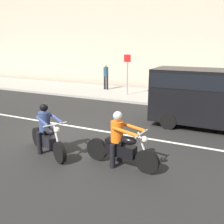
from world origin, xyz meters
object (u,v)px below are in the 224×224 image
Objects in this scene: motorcycle_with_rider_orange_stripe at (120,144)px; street_sign_post at (127,70)px; motorcycle_with_rider_denim_blue at (47,134)px; pedestrian_bystander at (106,75)px; parked_van_black at (211,95)px.

street_sign_post is at bearing 112.01° from motorcycle_with_rider_orange_stripe.
motorcycle_with_rider_orange_stripe is (2.32, 0.23, -0.01)m from motorcycle_with_rider_denim_blue.
motorcycle_with_rider_orange_stripe is 11.55m from pedestrian_bystander.
street_sign_post is (-5.31, 4.23, 0.33)m from parked_van_black.
street_sign_post is 2.47m from pedestrian_bystander.
street_sign_post is at bearing -29.50° from pedestrian_bystander.
motorcycle_with_rider_denim_blue reaches higher than motorcycle_with_rider_orange_stripe.
motorcycle_with_rider_denim_blue is 0.46× the size of parked_van_black.
street_sign_post reaches higher than motorcycle_with_rider_denim_blue.
motorcycle_with_rider_orange_stripe is 4.98m from parked_van_black.
motorcycle_with_rider_denim_blue is at bearing -174.41° from motorcycle_with_rider_orange_stripe.
motorcycle_with_rider_denim_blue is 1.16× the size of pedestrian_bystander.
pedestrian_bystander is (-2.11, 1.19, -0.49)m from street_sign_post.
pedestrian_bystander is (-5.68, 10.04, 0.54)m from motorcycle_with_rider_orange_stripe.
parked_van_black is 6.80m from street_sign_post.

